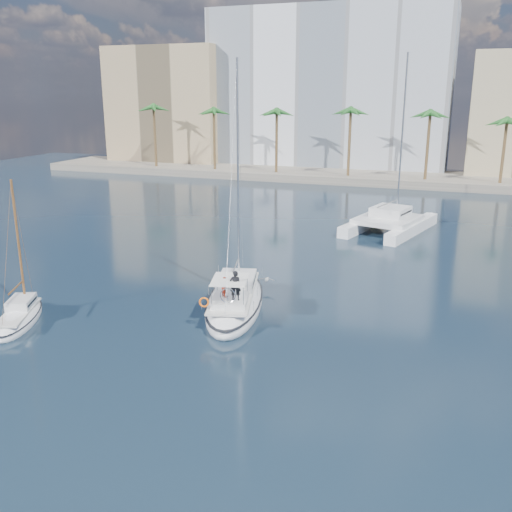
% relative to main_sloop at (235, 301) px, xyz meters
% --- Properties ---
extents(ground, '(160.00, 160.00, 0.00)m').
position_rel_main_sloop_xyz_m(ground, '(1.66, -0.54, -0.53)').
color(ground, black).
rests_on(ground, ground).
extents(quay, '(120.00, 14.00, 1.20)m').
position_rel_main_sloop_xyz_m(quay, '(1.66, 60.46, 0.07)').
color(quay, gray).
rests_on(quay, ground).
extents(building_modern, '(42.00, 16.00, 28.00)m').
position_rel_main_sloop_xyz_m(building_modern, '(-10.34, 72.46, 13.47)').
color(building_modern, white).
rests_on(building_modern, ground).
extents(building_tan_left, '(22.00, 14.00, 22.00)m').
position_rel_main_sloop_xyz_m(building_tan_left, '(-40.34, 68.46, 10.47)').
color(building_tan_left, tan).
rests_on(building_tan_left, ground).
extents(palm_left, '(3.60, 3.60, 12.30)m').
position_rel_main_sloop_xyz_m(palm_left, '(-32.34, 56.46, 9.75)').
color(palm_left, brown).
rests_on(palm_left, ground).
extents(palm_centre, '(3.60, 3.60, 12.30)m').
position_rel_main_sloop_xyz_m(palm_centre, '(1.66, 56.46, 9.75)').
color(palm_centre, brown).
rests_on(palm_centre, ground).
extents(main_sloop, '(6.42, 11.89, 16.84)m').
position_rel_main_sloop_xyz_m(main_sloop, '(0.00, 0.00, 0.00)').
color(main_sloop, white).
rests_on(main_sloop, ground).
extents(small_sloop, '(4.48, 6.77, 9.34)m').
position_rel_main_sloop_xyz_m(small_sloop, '(-11.70, -6.93, -0.15)').
color(small_sloop, white).
rests_on(small_sloop, ground).
extents(catamaran, '(8.94, 13.27, 17.67)m').
position_rel_main_sloop_xyz_m(catamaran, '(6.81, 25.95, 0.62)').
color(catamaran, white).
rests_on(catamaran, ground).
extents(seagull, '(1.18, 0.51, 0.22)m').
position_rel_main_sloop_xyz_m(seagull, '(0.74, 4.48, 0.19)').
color(seagull, silver).
rests_on(seagull, ground).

